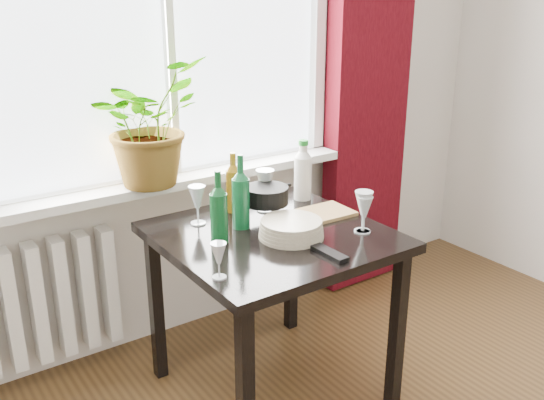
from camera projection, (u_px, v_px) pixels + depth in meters
window at (165, 3)px, 2.59m from camera, size 1.72×0.08×1.62m
windowsill at (181, 179)px, 2.80m from camera, size 1.72×0.20×0.04m
curtain at (370, 60)px, 3.22m from camera, size 0.50×0.12×2.56m
radiator at (24, 307)px, 2.57m from camera, size 0.80×0.10×0.55m
table at (273, 253)px, 2.45m from camera, size 0.85×0.85×0.74m
potted_plant at (148, 123)px, 2.58m from camera, size 0.64×0.61×0.54m
wine_bottle_left at (219, 207)px, 2.28m from camera, size 0.08×0.08×0.29m
wine_bottle_right at (241, 192)px, 2.42m from camera, size 0.07×0.07×0.31m
bottle_amber at (233, 182)px, 2.60m from camera, size 0.08×0.08×0.27m
cleaning_bottle at (303, 170)px, 2.75m from camera, size 0.10×0.10×0.28m
wineglass_front_right at (363, 211)px, 2.40m from camera, size 0.08×0.08×0.17m
wineglass_far_right at (364, 214)px, 2.39m from camera, size 0.08×0.08×0.16m
wineglass_back_center at (265, 190)px, 2.62m from camera, size 0.11×0.11×0.19m
wineglass_back_left at (197, 205)px, 2.48m from camera, size 0.09×0.09×0.17m
wineglass_front_left at (219, 261)px, 2.02m from camera, size 0.06×0.06×0.13m
plate_stack at (291, 229)px, 2.36m from camera, size 0.28×0.28×0.07m
fondue_pot at (266, 203)px, 2.53m from camera, size 0.26×0.24×0.14m
tv_remote at (329, 253)px, 2.21m from camera, size 0.05×0.16×0.02m
cutting_board at (319, 214)px, 2.59m from camera, size 0.29×0.19×0.02m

